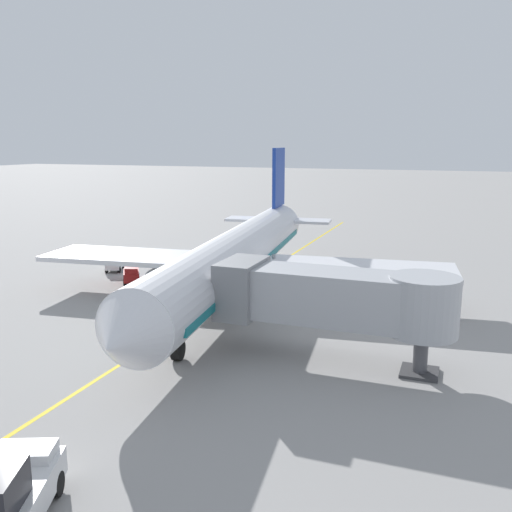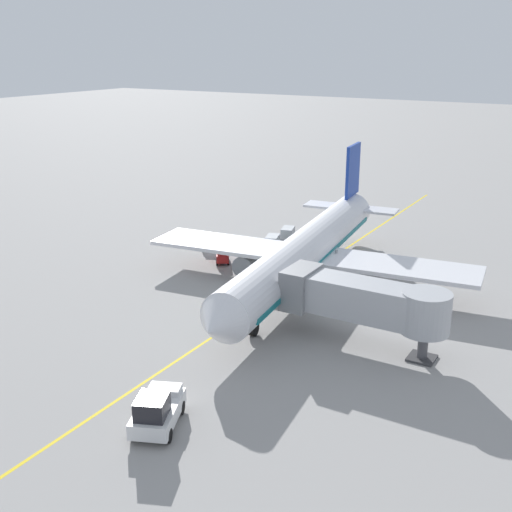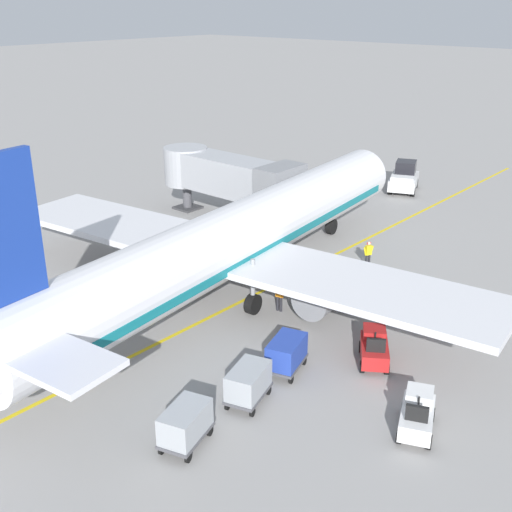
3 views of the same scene
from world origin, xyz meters
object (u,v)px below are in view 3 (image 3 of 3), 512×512
object	(u,v)px
jet_bridge	(228,176)
baggage_cart_third_in_train	(185,423)
parked_airliner	(236,239)
baggage_cart_front	(287,352)
ground_crew_loader	(368,253)
pushback_tractor	(404,178)
ground_crew_wing_walker	(279,295)
baggage_tug_lead	(374,348)
baggage_cart_second_in_train	(248,382)
baggage_tug_trailing	(417,414)

from	to	relation	value
jet_bridge	baggage_cart_third_in_train	world-z (taller)	jet_bridge
parked_airliner	baggage_cart_front	world-z (taller)	parked_airliner
jet_bridge	ground_crew_loader	world-z (taller)	jet_bridge
pushback_tractor	ground_crew_wing_walker	xyz separation A→B (m)	(6.26, -24.83, -0.15)
baggage_tug_lead	baggage_cart_second_in_train	bearing A→B (deg)	-110.38
jet_bridge	ground_crew_loader	bearing A→B (deg)	-4.00
baggage_tug_lead	baggage_cart_second_in_train	xyz separation A→B (m)	(-2.26, -6.09, 0.24)
pushback_tractor	baggage_cart_second_in_train	distance (m)	33.71
baggage_cart_third_in_train	ground_crew_wing_walker	size ratio (longest dim) A/B	1.76
baggage_tug_trailing	ground_crew_wing_walker	size ratio (longest dim) A/B	1.64
baggage_tug_trailing	baggage_cart_front	xyz separation A→B (m)	(-6.37, -0.00, 0.24)
baggage_cart_front	baggage_cart_second_in_train	world-z (taller)	same
baggage_cart_second_in_train	ground_crew_loader	xyz separation A→B (m)	(-3.79, 15.38, 0.00)
baggage_tug_lead	ground_crew_loader	distance (m)	11.09
baggage_cart_third_in_train	baggage_tug_lead	bearing A→B (deg)	76.99
parked_airliner	baggage_cart_front	size ratio (longest dim) A/B	12.55
parked_airliner	ground_crew_loader	size ratio (longest dim) A/B	22.09
baggage_tug_trailing	baggage_tug_lead	bearing A→B (deg)	139.90
parked_airliner	baggage_cart_second_in_train	size ratio (longest dim) A/B	12.55
baggage_cart_front	ground_crew_wing_walker	distance (m)	5.88
baggage_cart_third_in_train	ground_crew_loader	distance (m)	19.30
baggage_tug_trailing	baggage_cart_front	world-z (taller)	baggage_tug_trailing
baggage_cart_front	ground_crew_wing_walker	size ratio (longest dim) A/B	1.76
pushback_tractor	baggage_cart_second_in_train	world-z (taller)	pushback_tractor
parked_airliner	ground_crew_wing_walker	bearing A→B (deg)	-4.92
baggage_cart_front	baggage_cart_third_in_train	bearing A→B (deg)	-87.25
ground_crew_wing_walker	ground_crew_loader	size ratio (longest dim) A/B	1.00
pushback_tractor	parked_airliner	bearing A→B (deg)	-83.24
baggage_cart_third_in_train	parked_airliner	bearing A→B (deg)	124.54
parked_airliner	baggage_tug_lead	xyz separation A→B (m)	(9.82, -1.42, -2.47)
parked_airliner	baggage_tug_lead	distance (m)	10.23
baggage_cart_front	ground_crew_wing_walker	world-z (taller)	ground_crew_wing_walker
parked_airliner	baggage_tug_trailing	world-z (taller)	parked_airliner
baggage_tug_lead	baggage_cart_front	size ratio (longest dim) A/B	0.92
baggage_tug_trailing	baggage_cart_second_in_train	distance (m)	6.74
pushback_tractor	baggage_cart_third_in_train	size ratio (longest dim) A/B	1.65
pushback_tractor	baggage_tug_trailing	size ratio (longest dim) A/B	1.77
baggage_tug_trailing	baggage_cart_second_in_train	xyz separation A→B (m)	(-6.10, -2.85, 0.24)
parked_airliner	baggage_cart_third_in_train	world-z (taller)	parked_airliner
parked_airliner	ground_crew_loader	bearing A→B (deg)	64.43
parked_airliner	baggage_cart_front	bearing A→B (deg)	-32.55
parked_airliner	baggage_cart_third_in_train	xyz separation A→B (m)	(7.60, -11.04, -2.24)
baggage_tug_lead	baggage_cart_front	xyz separation A→B (m)	(-2.53, -3.24, 0.24)
baggage_cart_front	ground_crew_loader	world-z (taller)	ground_crew_loader
pushback_tractor	baggage_cart_second_in_train	size ratio (longest dim) A/B	1.65
parked_airliner	jet_bridge	size ratio (longest dim) A/B	3.10
jet_bridge	ground_crew_wing_walker	xyz separation A→B (m)	(12.22, -9.05, -2.50)
baggage_tug_lead	baggage_cart_front	world-z (taller)	baggage_tug_lead
ground_crew_wing_walker	ground_crew_loader	world-z (taller)	same
parked_airliner	ground_crew_loader	xyz separation A→B (m)	(3.77, 7.87, -2.23)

